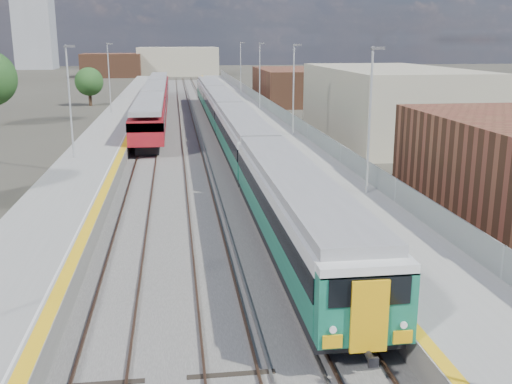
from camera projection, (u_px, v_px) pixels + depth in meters
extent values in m
plane|color=#47443A|center=(210.00, 134.00, 57.81)|extent=(320.00, 320.00, 0.00)
cube|color=#565451|center=(186.00, 130.00, 59.91)|extent=(10.50, 155.00, 0.06)
cube|color=#4C3323|center=(214.00, 126.00, 62.68)|extent=(0.07, 160.00, 0.14)
cube|color=#4C3323|center=(228.00, 125.00, 62.87)|extent=(0.07, 160.00, 0.14)
cube|color=#4C3323|center=(180.00, 126.00, 62.23)|extent=(0.07, 160.00, 0.14)
cube|color=#4C3323|center=(194.00, 126.00, 62.41)|extent=(0.07, 160.00, 0.14)
cube|color=#4C3323|center=(146.00, 127.00, 61.77)|extent=(0.07, 160.00, 0.14)
cube|color=#4C3323|center=(160.00, 127.00, 61.96)|extent=(0.07, 160.00, 0.14)
cube|color=gray|center=(211.00, 126.00, 62.64)|extent=(0.08, 160.00, 0.10)
cube|color=gray|center=(198.00, 126.00, 62.46)|extent=(0.08, 160.00, 0.10)
cube|color=slate|center=(260.00, 124.00, 60.77)|extent=(4.70, 155.00, 1.00)
cube|color=gray|center=(260.00, 119.00, 60.65)|extent=(4.70, 155.00, 0.03)
cube|color=gold|center=(239.00, 119.00, 60.37)|extent=(0.40, 155.00, 0.01)
cube|color=gray|center=(281.00, 113.00, 60.79)|extent=(0.06, 155.00, 1.20)
cylinder|color=#9EA0A3|center=(370.00, 122.00, 30.61)|extent=(0.12, 0.12, 7.50)
cube|color=#4C4C4F|center=(378.00, 48.00, 29.74)|extent=(0.70, 0.18, 0.14)
cylinder|color=#9EA0A3|center=(293.00, 90.00, 49.81)|extent=(0.12, 0.12, 7.50)
cube|color=#4C4C4F|center=(297.00, 45.00, 48.94)|extent=(0.70, 0.18, 0.14)
cylinder|color=#9EA0A3|center=(260.00, 76.00, 69.01)|extent=(0.12, 0.12, 7.50)
cube|color=#4C4C4F|center=(262.00, 43.00, 68.14)|extent=(0.70, 0.18, 0.14)
cylinder|color=#9EA0A3|center=(241.00, 68.00, 88.22)|extent=(0.12, 0.12, 7.50)
cube|color=#4C4C4F|center=(242.00, 43.00, 87.35)|extent=(0.70, 0.18, 0.14)
cube|color=slate|center=(116.00, 127.00, 58.90)|extent=(4.30, 155.00, 1.00)
cube|color=gray|center=(116.00, 122.00, 58.78)|extent=(4.30, 155.00, 0.03)
cube|color=gold|center=(135.00, 121.00, 59.02)|extent=(0.45, 155.00, 0.01)
cube|color=silver|center=(132.00, 121.00, 58.97)|extent=(0.08, 155.00, 0.01)
cylinder|color=#9EA0A3|center=(70.00, 102.00, 39.93)|extent=(0.12, 0.12, 7.50)
cube|color=#4C4C4F|center=(69.00, 46.00, 39.06)|extent=(0.70, 0.18, 0.14)
cylinder|color=#9EA0A3|center=(109.00, 78.00, 64.90)|extent=(0.12, 0.12, 7.50)
cube|color=#4C4C4F|center=(110.00, 44.00, 64.03)|extent=(0.70, 0.18, 0.14)
cube|color=#A8A186|center=(388.00, 104.00, 54.31)|extent=(11.00, 22.00, 6.40)
cube|color=brown|center=(288.00, 86.00, 85.80)|extent=(8.00, 18.00, 4.80)
cube|color=#A8A186|center=(178.00, 61.00, 152.70)|extent=(20.00, 14.00, 7.00)
cube|color=brown|center=(112.00, 65.00, 145.98)|extent=(14.00, 12.00, 5.60)
cube|color=gray|center=(32.00, 2.00, 181.41)|extent=(11.00, 11.00, 40.00)
cube|color=black|center=(294.00, 237.00, 25.03)|extent=(2.57, 18.45, 0.44)
cube|color=#11583E|center=(294.00, 219.00, 24.85)|extent=(2.67, 18.45, 1.08)
cube|color=black|center=(295.00, 200.00, 24.64)|extent=(2.73, 18.45, 0.74)
cube|color=silver|center=(295.00, 186.00, 24.49)|extent=(2.67, 18.45, 0.45)
cube|color=gray|center=(295.00, 176.00, 24.39)|extent=(2.37, 18.45, 0.38)
cube|color=black|center=(243.00, 154.00, 43.23)|extent=(2.57, 18.45, 0.44)
cube|color=#11583E|center=(243.00, 143.00, 43.05)|extent=(2.67, 18.45, 1.08)
cube|color=black|center=(243.00, 132.00, 42.84)|extent=(2.73, 18.45, 0.74)
cube|color=silver|center=(243.00, 124.00, 42.69)|extent=(2.67, 18.45, 0.45)
cube|color=gray|center=(242.00, 118.00, 42.59)|extent=(2.37, 18.45, 0.38)
cube|color=black|center=(222.00, 120.00, 61.43)|extent=(2.57, 18.45, 0.44)
cube|color=#11583E|center=(222.00, 113.00, 61.24)|extent=(2.67, 18.45, 1.08)
cube|color=black|center=(222.00, 104.00, 61.03)|extent=(2.73, 18.45, 0.74)
cube|color=silver|center=(221.00, 98.00, 60.89)|extent=(2.67, 18.45, 0.45)
cube|color=gray|center=(221.00, 95.00, 60.79)|extent=(2.37, 18.45, 0.38)
cube|color=black|center=(210.00, 102.00, 79.63)|extent=(2.57, 18.45, 0.44)
cube|color=#11583E|center=(210.00, 96.00, 79.44)|extent=(2.67, 18.45, 1.08)
cube|color=black|center=(210.00, 89.00, 79.23)|extent=(2.73, 18.45, 0.74)
cube|color=silver|center=(210.00, 85.00, 79.09)|extent=(2.67, 18.45, 0.45)
cube|color=gray|center=(210.00, 82.00, 78.99)|extent=(2.37, 18.45, 0.38)
cube|color=#11583E|center=(365.00, 307.00, 15.65)|extent=(2.65, 0.57, 1.99)
cube|color=black|center=(370.00, 292.00, 15.23)|extent=(2.18, 0.06, 0.76)
cube|color=#D99B0E|center=(370.00, 317.00, 15.34)|extent=(0.99, 0.09, 1.99)
cube|color=black|center=(151.00, 136.00, 53.77)|extent=(1.86, 15.77, 0.64)
cube|color=maroon|center=(150.00, 119.00, 53.39)|extent=(2.73, 18.55, 1.95)
cube|color=black|center=(150.00, 113.00, 53.27)|extent=(2.79, 18.55, 0.68)
cube|color=gray|center=(149.00, 102.00, 53.03)|extent=(2.44, 18.55, 0.39)
cube|color=black|center=(156.00, 111.00, 72.06)|extent=(1.86, 15.77, 0.64)
cube|color=maroon|center=(155.00, 98.00, 71.68)|extent=(2.73, 18.55, 1.95)
cube|color=black|center=(155.00, 94.00, 71.56)|extent=(2.79, 18.55, 0.68)
cube|color=gray|center=(155.00, 86.00, 71.32)|extent=(2.44, 18.55, 0.39)
cube|color=black|center=(159.00, 97.00, 90.35)|extent=(1.86, 15.77, 0.64)
cube|color=maroon|center=(159.00, 87.00, 89.97)|extent=(2.73, 18.55, 1.95)
cube|color=black|center=(159.00, 83.00, 89.85)|extent=(2.79, 18.55, 0.68)
cube|color=gray|center=(158.00, 77.00, 89.61)|extent=(2.44, 18.55, 0.39)
cylinder|color=#382619|center=(90.00, 99.00, 82.26)|extent=(0.44, 0.44, 1.82)
sphere|color=#22481C|center=(89.00, 82.00, 81.67)|extent=(3.85, 3.85, 3.85)
cylinder|color=#382619|center=(364.00, 105.00, 73.41)|extent=(0.44, 0.44, 2.05)
sphere|color=#22481C|center=(365.00, 83.00, 72.75)|extent=(4.33, 4.33, 4.33)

